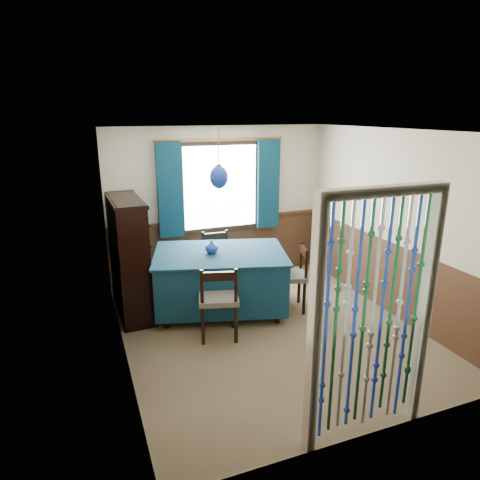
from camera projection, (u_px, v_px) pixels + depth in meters
name	position (u px, v px, depth m)	size (l,w,h in m)	color
floor	(270.00, 330.00, 5.52)	(4.00, 4.00, 0.00)	brown
ceiling	(274.00, 131.00, 4.80)	(4.00, 4.00, 0.00)	silver
wall_back	(219.00, 205.00, 6.95)	(3.60, 3.60, 0.00)	beige
wall_front	(379.00, 304.00, 3.37)	(3.60, 3.60, 0.00)	beige
wall_left	(118.00, 254.00, 4.54)	(4.00, 4.00, 0.00)	beige
wall_right	(392.00, 224.00, 5.78)	(4.00, 4.00, 0.00)	beige
wainscot_back	(220.00, 249.00, 7.15)	(3.60, 3.60, 0.00)	#44291A
wainscot_front	(370.00, 384.00, 3.60)	(3.60, 3.60, 0.00)	#44291A
wainscot_left	(125.00, 318.00, 4.76)	(4.00, 4.00, 0.00)	#44291A
wainscot_right	(386.00, 276.00, 5.99)	(4.00, 4.00, 0.00)	#44291A
window	(220.00, 187.00, 6.82)	(1.32, 0.12, 1.42)	black
doorway	(372.00, 323.00, 3.48)	(1.16, 0.12, 2.18)	silver
dining_table	(220.00, 278.00, 5.94)	(2.05, 1.66, 0.86)	#0C2E42
chair_near	(219.00, 299.00, 5.20)	(0.58, 0.57, 0.97)	black
chair_far	(218.00, 261.00, 6.61)	(0.48, 0.46, 0.93)	black
chair_left	(149.00, 283.00, 5.90)	(0.54, 0.55, 0.82)	black
chair_right	(292.00, 276.00, 5.99)	(0.56, 0.58, 0.94)	black
sideboard	(131.00, 273.00, 5.89)	(0.47, 1.25, 1.61)	black
pendant_lamp	(219.00, 177.00, 5.53)	(0.24, 0.24, 0.76)	olive
vase_table	(212.00, 247.00, 5.79)	(0.16, 0.16, 0.17)	navy
bowl_shelf	(135.00, 239.00, 5.50)	(0.19, 0.19, 0.05)	beige
vase_sideboard	(130.00, 244.00, 6.08)	(0.17, 0.17, 0.18)	beige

